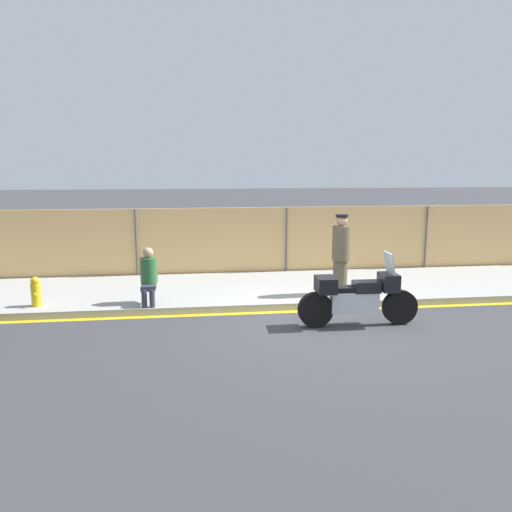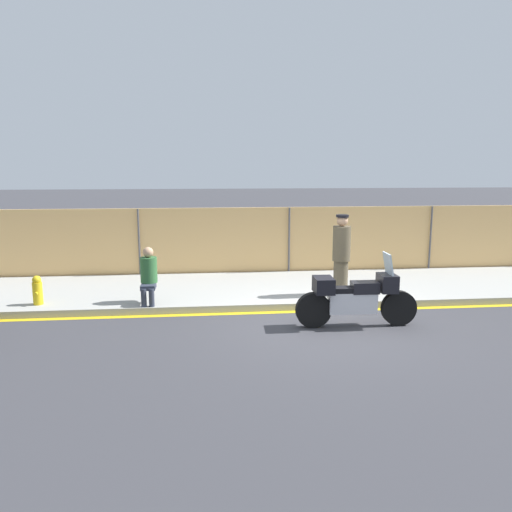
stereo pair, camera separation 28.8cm
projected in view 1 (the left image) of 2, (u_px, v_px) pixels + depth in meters
ground_plane at (328, 325)px, 9.89m from camera, size 120.00×120.00×0.00m
sidewalk at (299, 288)px, 12.55m from camera, size 30.77×3.38×0.15m
curb_paint_stripe at (316, 311)px, 10.83m from camera, size 30.77×0.18×0.01m
storefront_fence at (286, 242)px, 14.12m from camera, size 29.23×0.17×1.96m
motorcycle at (357, 297)px, 9.73m from camera, size 2.40×0.53×1.45m
officer_standing at (341, 254)px, 11.49m from camera, size 0.41×0.41×1.86m
person_seated_on_curb at (149, 273)px, 10.74m from camera, size 0.36×0.63×1.22m
fire_hydrant at (36, 292)px, 10.59m from camera, size 0.21×0.26×0.64m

